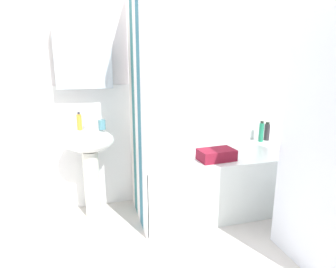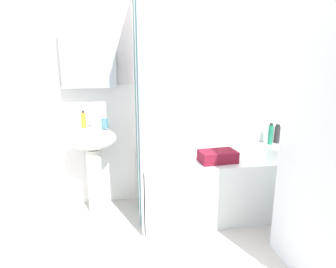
{
  "view_description": "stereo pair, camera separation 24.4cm",
  "coord_description": "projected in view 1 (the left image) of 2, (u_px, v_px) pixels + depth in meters",
  "views": [
    {
      "loc": [
        -0.92,
        -1.52,
        1.4
      ],
      "look_at": [
        -0.27,
        0.76,
        0.81
      ],
      "focal_mm": 30.69,
      "sensor_mm": 36.0,
      "label": 1
    },
    {
      "loc": [
        -0.68,
        -1.57,
        1.4
      ],
      "look_at": [
        -0.27,
        0.76,
        0.81
      ],
      "focal_mm": 30.69,
      "sensor_mm": 36.0,
      "label": 2
    }
  ],
  "objects": [
    {
      "name": "soap_dispenser",
      "position": [
        79.0,
        122.0,
        2.5
      ],
      "size": [
        0.04,
        0.04,
        0.16
      ],
      "color": "gold",
      "rests_on": "sink"
    },
    {
      "name": "faucet",
      "position": [
        88.0,
        121.0,
        2.58
      ],
      "size": [
        0.03,
        0.12,
        0.12
      ],
      "color": "silver",
      "rests_on": "sink"
    },
    {
      "name": "body_wash_bottle",
      "position": [
        267.0,
        132.0,
        3.19
      ],
      "size": [
        0.06,
        0.06,
        0.2
      ],
      "color": "#2C282B",
      "rests_on": "bathtub"
    },
    {
      "name": "sink",
      "position": [
        90.0,
        154.0,
        2.57
      ],
      "size": [
        0.44,
        0.34,
        0.83
      ],
      "color": "silver",
      "rests_on": "ground_plane"
    },
    {
      "name": "towel_folded",
      "position": [
        216.0,
        155.0,
        2.54
      ],
      "size": [
        0.33,
        0.21,
        0.1
      ],
      "primitive_type": "cube",
      "rotation": [
        0.0,
        0.0,
        0.07
      ],
      "color": "maroon",
      "rests_on": "bathtub"
    },
    {
      "name": "shower_curtain",
      "position": [
        137.0,
        111.0,
        2.43
      ],
      "size": [
        0.01,
        0.71,
        2.0
      ],
      "color": "white",
      "rests_on": "ground_plane"
    },
    {
      "name": "wall_back_tiled",
      "position": [
        175.0,
        90.0,
        2.89
      ],
      "size": [
        3.6,
        0.18,
        2.4
      ],
      "color": "silver",
      "rests_on": "ground_plane"
    },
    {
      "name": "toothbrush_cup",
      "position": [
        102.0,
        125.0,
        2.52
      ],
      "size": [
        0.06,
        0.06,
        0.09
      ],
      "primitive_type": "cylinder",
      "color": "teal",
      "rests_on": "sink"
    },
    {
      "name": "shampoo_bottle",
      "position": [
        261.0,
        132.0,
        3.13
      ],
      "size": [
        0.05,
        0.05,
        0.23
      ],
      "color": "#1F7B57",
      "rests_on": "bathtub"
    },
    {
      "name": "bathtub",
      "position": [
        220.0,
        180.0,
        2.82
      ],
      "size": [
        1.59,
        0.71,
        0.56
      ],
      "primitive_type": "cube",
      "color": "white",
      "rests_on": "ground_plane"
    }
  ]
}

